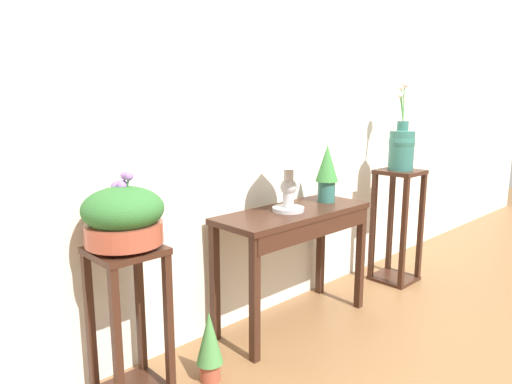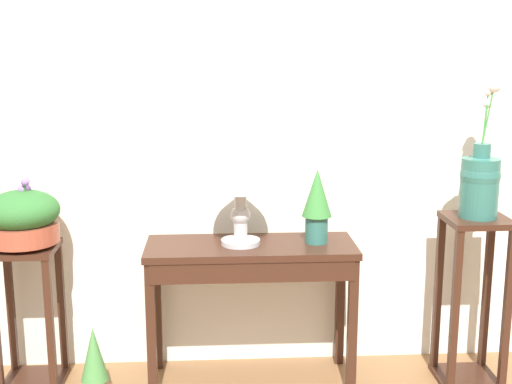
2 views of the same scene
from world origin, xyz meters
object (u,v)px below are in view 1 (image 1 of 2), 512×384
Objects in this scene: table_lamp at (289,154)px; planter_bowl_wide_left at (123,216)px; pedestal_stand_right at (397,226)px; console_table at (296,229)px; potted_plant_on_console at (327,170)px; flower_vase_tall_right at (402,145)px; pedestal_stand_left at (130,324)px; potted_plant_floor at (209,344)px.

planter_bowl_wide_left is (-1.06, 0.02, -0.19)m from table_lamp.
console_table is at bearing 177.16° from pedestal_stand_right.
flower_vase_tall_right reaches higher than potted_plant_on_console.
pedestal_stand_right is 0.63m from flower_vase_tall_right.
console_table is at bearing -2.34° from pedestal_stand_left.
flower_vase_tall_right reaches higher than table_lamp.
pedestal_stand_left is 1.10× the size of flower_vase_tall_right.
potted_plant_on_console reaches higher than console_table.
console_table is at bearing 177.23° from flower_vase_tall_right.
console_table is at bearing -174.44° from potted_plant_on_console.
potted_plant_on_console is 0.43× the size of pedestal_stand_right.
pedestal_stand_right is (1.17, -0.08, -0.64)m from table_lamp.
potted_plant_floor is (-0.72, -0.14, -0.88)m from table_lamp.
planter_bowl_wide_left is 2.24m from flower_vase_tall_right.
console_table is 2.14× the size of table_lamp.
table_lamp is (-0.05, 0.02, 0.46)m from console_table.
potted_plant_on_console is 1.04× the size of planter_bowl_wide_left.
flower_vase_tall_right is at bearing -2.56° from planter_bowl_wide_left.
potted_plant_floor is (-1.11, -0.15, -0.74)m from potted_plant_on_console.
pedestal_stand_right is (2.23, -0.10, -0.45)m from planter_bowl_wide_left.
potted_plant_on_console is at bearing 173.63° from pedestal_stand_right.
pedestal_stand_left is at bearing 177.66° from console_table.
console_table is 1.15m from planter_bowl_wide_left.
table_lamp is 0.55× the size of pedestal_stand_right.
table_lamp is 1.28m from pedestal_stand_left.
flower_vase_tall_right is at bearing 1.95° from potted_plant_floor.
planter_bowl_wide_left is 0.41× the size of pedestal_stand_right.
potted_plant_on_console is 1.56m from pedestal_stand_left.
potted_plant_floor is at bearing -178.09° from pedestal_stand_right.
potted_plant_floor is (-1.89, -0.06, -0.24)m from pedestal_stand_right.
potted_plant_on_console is 1.34m from potted_plant_floor.
console_table is 2.88× the size of planter_bowl_wide_left.
planter_bowl_wide_left is at bearing 177.40° from pedestal_stand_right.
potted_plant_on_console is at bearing 173.74° from flower_vase_tall_right.
flower_vase_tall_right reaches higher than pedestal_stand_right.
pedestal_stand_left is at bearing -118.31° from planter_bowl_wide_left.
console_table is 1.14m from pedestal_stand_left.
potted_plant_floor is at bearing -25.78° from planter_bowl_wide_left.
table_lamp is 1.33m from pedestal_stand_right.
pedestal_stand_left is at bearing 177.44° from flower_vase_tall_right.
table_lamp is at bearing 176.16° from pedestal_stand_right.
console_table is 1.13m from pedestal_stand_right.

